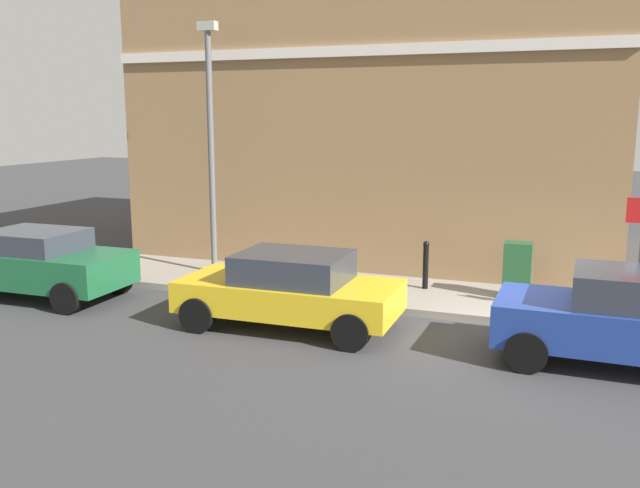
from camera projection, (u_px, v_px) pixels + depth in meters
ground at (508, 337)px, 11.89m from camera, size 80.00×80.00×0.00m
sidewalk at (249, 280)px, 15.69m from camera, size 2.61×30.00×0.15m
corner_building at (392, 115)px, 19.20m from camera, size 8.09×12.12×7.62m
car_yellow at (290, 289)px, 12.30m from camera, size 1.92×3.98×1.39m
car_green at (31, 262)px, 14.41m from camera, size 1.91×4.34×1.44m
utility_cabinet at (517, 272)px, 13.77m from camera, size 0.46×0.61×1.15m
bollard_near_cabinet at (426, 263)px, 14.52m from camera, size 0.14×0.14×1.04m
bollard_far_kerb at (336, 272)px, 13.74m from camera, size 0.14×0.14×1.04m
lamppost at (211, 138)px, 15.58m from camera, size 0.20×0.44×5.72m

